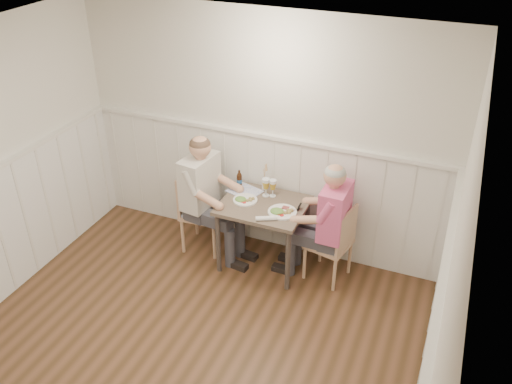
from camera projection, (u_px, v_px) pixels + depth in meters
room_shell at (140, 235)px, 3.69m from camera, size 4.04×4.54×2.60m
wainscot at (194, 271)px, 4.66m from camera, size 4.00×4.49×1.34m
dining_table at (263, 213)px, 5.54m from camera, size 0.86×0.70×0.75m
chair_right at (334, 241)px, 5.43m from camera, size 0.48×0.48×0.85m
chair_left at (199, 207)px, 5.90m from camera, size 0.46×0.46×0.92m
man_in_pink at (329, 232)px, 5.37m from camera, size 0.62×0.44×1.34m
diner_cream at (204, 205)px, 5.77m from camera, size 0.69×0.48×1.41m
plate_man at (281, 211)px, 5.33m from camera, size 0.29×0.29×0.07m
plate_diner at (244, 199)px, 5.52m from camera, size 0.25×0.25×0.06m
beer_glass_a at (273, 185)px, 5.55m from camera, size 0.08×0.08×0.19m
beer_glass_b at (266, 184)px, 5.55m from camera, size 0.08×0.08×0.20m
beer_bottle at (239, 180)px, 5.72m from camera, size 0.06×0.06×0.20m
rolled_napkin at (266, 218)px, 5.22m from camera, size 0.20×0.13×0.04m
grass_vase at (264, 177)px, 5.66m from camera, size 0.04×0.04×0.33m
gingham_mat at (245, 191)px, 5.70m from camera, size 0.39×0.35×0.01m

